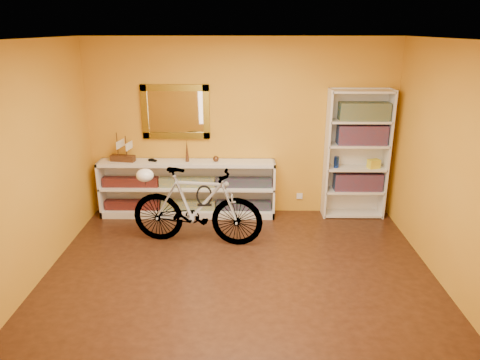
{
  "coord_description": "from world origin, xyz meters",
  "views": [
    {
      "loc": [
        0.07,
        -4.4,
        2.71
      ],
      "look_at": [
        0.0,
        0.7,
        0.95
      ],
      "focal_mm": 33.23,
      "sensor_mm": 36.0,
      "label": 1
    }
  ],
  "objects_px": {
    "console_unit": "(188,189)",
    "bookcase": "(357,155)",
    "bicycle": "(197,206)",
    "helmet": "(145,175)"
  },
  "relations": [
    {
      "from": "console_unit",
      "to": "bookcase",
      "type": "distance_m",
      "value": 2.54
    },
    {
      "from": "console_unit",
      "to": "helmet",
      "type": "relative_size",
      "value": 11.45
    },
    {
      "from": "bicycle",
      "to": "helmet",
      "type": "relative_size",
      "value": 7.73
    },
    {
      "from": "console_unit",
      "to": "bookcase",
      "type": "xyz_separation_m",
      "value": [
        2.48,
        0.03,
        0.52
      ]
    },
    {
      "from": "bookcase",
      "to": "helmet",
      "type": "height_order",
      "value": "bookcase"
    },
    {
      "from": "console_unit",
      "to": "bookcase",
      "type": "height_order",
      "value": "bookcase"
    },
    {
      "from": "bookcase",
      "to": "bicycle",
      "type": "relative_size",
      "value": 1.08
    },
    {
      "from": "helmet",
      "to": "bookcase",
      "type": "bearing_deg",
      "value": 16.29
    },
    {
      "from": "bicycle",
      "to": "bookcase",
      "type": "bearing_deg",
      "value": -60.05
    },
    {
      "from": "console_unit",
      "to": "helmet",
      "type": "xyz_separation_m",
      "value": [
        -0.43,
        -0.83,
        0.48
      ]
    }
  ]
}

